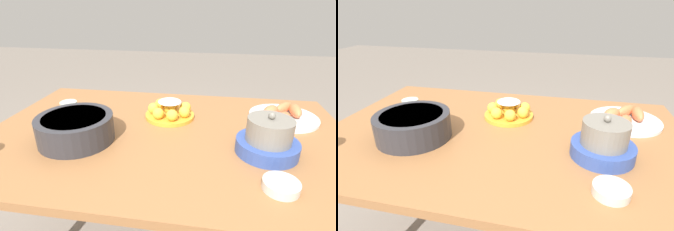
% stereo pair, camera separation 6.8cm
% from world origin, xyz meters
% --- Properties ---
extents(dining_table, '(1.45, 0.93, 0.78)m').
position_xyz_m(dining_table, '(0.00, 0.00, 0.68)').
color(dining_table, '#936038').
rests_on(dining_table, ground_plane).
extents(cake_plate, '(0.22, 0.22, 0.08)m').
position_xyz_m(cake_plate, '(0.01, -0.15, 0.81)').
color(cake_plate, gold).
rests_on(cake_plate, dining_table).
extents(serving_bowl, '(0.28, 0.28, 0.10)m').
position_xyz_m(serving_bowl, '(0.32, 0.12, 0.83)').
color(serving_bowl, '#2D2D33').
rests_on(serving_bowl, dining_table).
extents(sauce_bowl, '(0.10, 0.10, 0.03)m').
position_xyz_m(sauce_bowl, '(-0.38, 0.30, 0.79)').
color(sauce_bowl, beige).
rests_on(sauce_bowl, dining_table).
extents(seafood_platter, '(0.30, 0.30, 0.07)m').
position_xyz_m(seafood_platter, '(-0.50, -0.21, 0.80)').
color(seafood_platter, silver).
rests_on(seafood_platter, dining_table).
extents(cup_near, '(0.07, 0.07, 0.07)m').
position_xyz_m(cup_near, '(0.46, -0.09, 0.81)').
color(cup_near, beige).
rests_on(cup_near, dining_table).
extents(warming_pot, '(0.21, 0.21, 0.15)m').
position_xyz_m(warming_pot, '(-0.37, 0.10, 0.83)').
color(warming_pot, '#334C99').
rests_on(warming_pot, dining_table).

